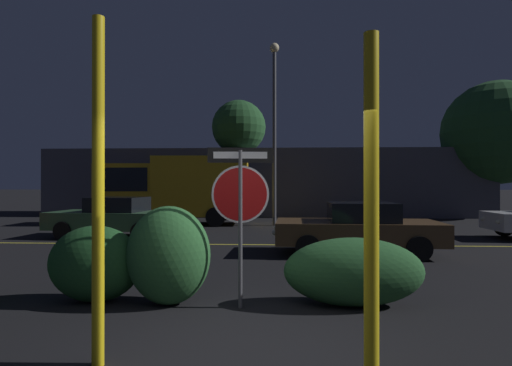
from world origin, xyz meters
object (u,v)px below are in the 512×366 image
hedge_bush_3 (354,272)px  delivery_truck (172,187)px  yellow_pole_left (98,191)px  passing_car_1 (115,217)px  stop_sign (240,194)px  tree_1 (496,133)px  hedge_bush_2 (169,255)px  passing_car_2 (358,228)px  tree_0 (239,128)px  street_lamp (274,114)px  hedge_bush_1 (95,264)px  yellow_pole_right (371,203)px

hedge_bush_3 → delivery_truck: (-5.81, 11.75, 1.17)m
yellow_pole_left → passing_car_1: size_ratio=0.79×
stop_sign → tree_1: 20.70m
hedge_bush_2 → passing_car_2: bearing=50.2°
tree_0 → tree_1: size_ratio=0.89×
passing_car_1 → passing_car_2: bearing=-106.9°
street_lamp → tree_0: bearing=111.6°
delivery_truck → tree_1: 17.38m
hedge_bush_1 → street_lamp: 12.54m
hedge_bush_1 → passing_car_2: (4.89, 4.40, 0.09)m
yellow_pole_right → passing_car_1: 11.45m
tree_0 → passing_car_2: bearing=-71.1°
tree_1 → yellow_pole_right: bearing=-121.1°
stop_sign → hedge_bush_2: bearing=169.0°
yellow_pole_left → hedge_bush_2: bearing=85.4°
hedge_bush_3 → street_lamp: (-1.19, 11.49, 4.37)m
passing_car_2 → tree_1: (9.78, 11.71, 3.90)m
hedge_bush_3 → hedge_bush_2: bearing=-178.7°
passing_car_2 → tree_0: 13.62m
hedge_bush_1 → tree_1: bearing=47.7°
hedge_bush_2 → passing_car_1: 8.36m
passing_car_1 → passing_car_2: (7.56, -2.94, -0.01)m
passing_car_1 → street_lamp: street_lamp is taller
stop_sign → tree_1: bearing=47.5°
hedge_bush_1 → hedge_bush_3: bearing=-0.3°
stop_sign → passing_car_1: size_ratio=0.53×
hedge_bush_2 → passing_car_2: 5.83m
passing_car_2 → delivery_truck: (-6.78, 7.33, 1.00)m
yellow_pole_left → hedge_bush_2: 2.27m
street_lamp → tree_0: 5.53m
tree_1 → stop_sign: bearing=-127.3°
yellow_pole_left → yellow_pole_right: yellow_pole_left is taller
hedge_bush_3 → tree_0: 17.53m
yellow_pole_left → yellow_pole_right: 2.67m
passing_car_1 → tree_0: tree_0 is taller
yellow_pole_left → tree_0: size_ratio=0.53×
hedge_bush_1 → hedge_bush_3: hedge_bush_1 is taller
street_lamp → tree_1: 12.81m
stop_sign → hedge_bush_1: 2.50m
yellow_pole_right → delivery_truck: bearing=111.9°
hedge_bush_1 → delivery_truck: 11.93m
street_lamp → passing_car_2: bearing=-73.0°
yellow_pole_left → hedge_bush_2: yellow_pole_left is taller
hedge_bush_2 → delivery_truck: 12.24m
hedge_bush_3 → street_lamp: size_ratio=0.26×
yellow_pole_right → tree_0: size_ratio=0.49×
hedge_bush_1 → passing_car_1: bearing=110.0°
tree_1 → tree_0: bearing=177.9°
yellow_pole_left → passing_car_1: yellow_pole_left is taller
stop_sign → yellow_pole_left: (-1.25, -1.92, 0.08)m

